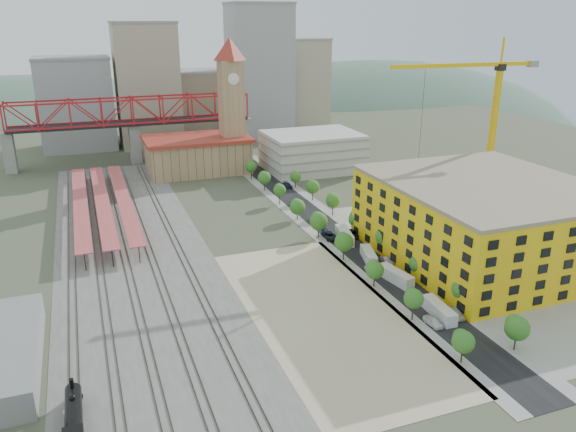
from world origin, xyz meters
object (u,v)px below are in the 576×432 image
object	(u,v)px
site_trailer_a	(439,310)
clock_tower	(231,93)
construction_building	(484,220)
tower_crane	(486,107)
site_trailer_b	(395,276)
site_trailer_c	(369,255)
locomotive	(74,430)
site_trailer_d	(344,236)
car_0	(433,322)

from	to	relation	value
site_trailer_a	clock_tower	bearing A→B (deg)	97.38
clock_tower	site_trailer_a	size ratio (longest dim) A/B	5.54
construction_building	clock_tower	bearing A→B (deg)	108.78
tower_crane	site_trailer_b	world-z (taller)	tower_crane
site_trailer_a	site_trailer_c	bearing A→B (deg)	93.59
clock_tower	construction_building	distance (m)	107.36
locomotive	site_trailer_c	xyz separation A→B (m)	(66.00, 39.82, -0.70)
site_trailer_c	tower_crane	bearing A→B (deg)	40.94
locomotive	site_trailer_a	world-z (taller)	locomotive
site_trailer_c	site_trailer_d	xyz separation A→B (m)	(0.00, 13.12, 0.20)
tower_crane	site_trailer_c	bearing A→B (deg)	-154.52
clock_tower	site_trailer_a	world-z (taller)	clock_tower
site_trailer_a	site_trailer_b	size ratio (longest dim) A/B	0.97
tower_crane	site_trailer_d	size ratio (longest dim) A/B	4.78
construction_building	tower_crane	xyz separation A→B (m)	(22.41, 30.81, 21.00)
site_trailer_b	site_trailer_c	bearing A→B (deg)	80.53
construction_building	site_trailer_d	bearing A→B (deg)	141.27
site_trailer_c	car_0	xyz separation A→B (m)	(-3.00, -30.91, -0.45)
site_trailer_a	construction_building	bearing A→B (deg)	41.97
locomotive	car_0	size ratio (longest dim) A/B	4.55
construction_building	site_trailer_d	distance (m)	34.28
construction_building	site_trailer_c	size ratio (longest dim) A/B	5.70
construction_building	site_trailer_d	size ratio (longest dim) A/B	4.91
construction_building	locomotive	world-z (taller)	construction_building
clock_tower	locomotive	size ratio (longest dim) A/B	2.54
site_trailer_a	site_trailer_d	size ratio (longest dim) A/B	0.91
construction_building	site_trailer_b	bearing A→B (deg)	-170.19
locomotive	car_0	world-z (taller)	locomotive
tower_crane	site_trailer_d	world-z (taller)	tower_crane
construction_building	locomotive	size ratio (longest dim) A/B	2.47
site_trailer_d	construction_building	bearing A→B (deg)	-26.60
clock_tower	construction_building	size ratio (longest dim) A/B	1.03
construction_building	tower_crane	world-z (taller)	tower_crane
locomotive	site_trailer_c	world-z (taller)	locomotive
site_trailer_a	site_trailer_b	world-z (taller)	site_trailer_b
locomotive	site_trailer_c	bearing A→B (deg)	31.11
locomotive	site_trailer_c	size ratio (longest dim) A/B	2.31
site_trailer_d	car_0	size ratio (longest dim) A/B	2.29
locomotive	tower_crane	distance (m)	133.64
clock_tower	site_trailer_b	xyz separation A→B (m)	(8.00, -104.49, -27.37)
site_trailer_b	site_trailer_d	distance (m)	25.35
clock_tower	tower_crane	distance (m)	89.29
locomotive	site_trailer_a	distance (m)	67.00
tower_crane	car_0	world-z (taller)	tower_crane
construction_building	locomotive	xyz separation A→B (m)	(-92.00, -32.09, -7.50)
site_trailer_a	site_trailer_c	world-z (taller)	site_trailer_a
construction_building	car_0	distance (m)	38.12
site_trailer_d	car_0	world-z (taller)	site_trailer_d
locomotive	tower_crane	bearing A→B (deg)	28.80
tower_crane	locomotive	bearing A→B (deg)	-151.20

